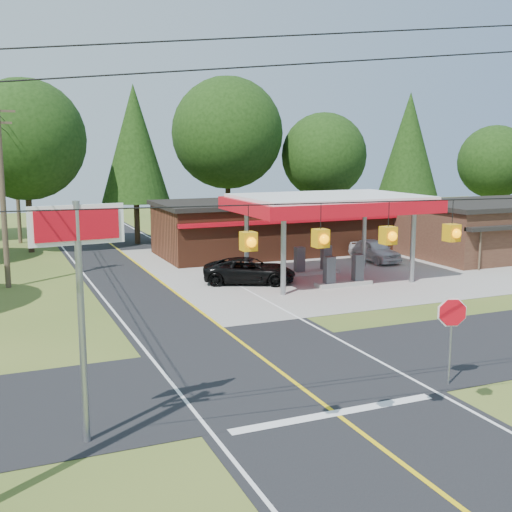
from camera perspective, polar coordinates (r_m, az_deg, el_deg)
name	(u,v)px	position (r m, az deg, el deg)	size (l,w,h in m)	color
ground	(282,374)	(22.02, 2.34, -10.41)	(120.00, 120.00, 0.00)	#445C20
main_highway	(282,373)	(22.01, 2.34, -10.38)	(8.00, 120.00, 0.02)	black
cross_road	(282,373)	(22.01, 2.34, -10.37)	(70.00, 7.00, 0.02)	black
lane_center_yellow	(282,373)	(22.01, 2.34, -10.34)	(0.15, 110.00, 0.00)	yellow
gas_canopy	(329,206)	(36.52, 6.49, 4.45)	(10.60, 7.40, 4.88)	gray
convenience_store	(272,226)	(46.08, 1.43, 2.65)	(16.40, 7.55, 3.80)	#562918
utility_pole_far_left	(2,192)	(36.77, -21.63, 5.33)	(1.80, 0.30, 10.00)	#473828
utility_pole_north	(17,183)	(53.81, -20.49, 6.09)	(0.30, 0.30, 9.50)	#473828
overhead_beacons	(356,206)	(14.98, 8.85, 4.40)	(17.04, 2.04, 1.03)	black
treeline_backdrop	(140,148)	(43.78, -10.28, 9.44)	(70.27, 51.59, 13.30)	#332316
suv_car	(249,271)	(35.83, -0.58, -1.33)	(5.13, 5.13, 1.43)	black
sedan_car	(375,251)	(43.36, 10.50, 0.48)	(4.34, 4.34, 1.48)	silver
big_stop_sign	(79,268)	(16.45, -15.46, -1.04)	(2.33, 0.31, 6.27)	gray
octagonal_stop_sign	(452,319)	(21.28, 17.02, -5.38)	(0.93, 0.40, 2.89)	gray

